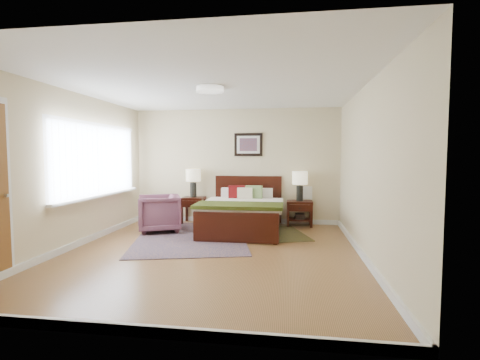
{
  "coord_description": "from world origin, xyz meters",
  "views": [
    {
      "loc": [
        1.17,
        -5.09,
        1.48
      ],
      "look_at": [
        0.31,
        0.99,
        1.05
      ],
      "focal_mm": 26.0,
      "sensor_mm": 36.0,
      "label": 1
    }
  ],
  "objects_px": {
    "bed": "(243,207)",
    "rug_persian": "(191,237)",
    "nightstand_right": "(299,210)",
    "lamp_left": "(193,178)",
    "lamp_right": "(300,181)",
    "armchair": "(159,213)",
    "nightstand_left": "(193,203)"
  },
  "relations": [
    {
      "from": "nightstand_left",
      "to": "lamp_left",
      "type": "distance_m",
      "value": 0.54
    },
    {
      "from": "nightstand_left",
      "to": "nightstand_right",
      "type": "height_order",
      "value": "nightstand_left"
    },
    {
      "from": "nightstand_left",
      "to": "lamp_right",
      "type": "height_order",
      "value": "lamp_right"
    },
    {
      "from": "rug_persian",
      "to": "lamp_right",
      "type": "bearing_deg",
      "value": 20.06
    },
    {
      "from": "armchair",
      "to": "lamp_left",
      "type": "bearing_deg",
      "value": 132.88
    },
    {
      "from": "rug_persian",
      "to": "nightstand_left",
      "type": "bearing_deg",
      "value": 90.24
    },
    {
      "from": "bed",
      "to": "lamp_right",
      "type": "relative_size",
      "value": 3.1
    },
    {
      "from": "nightstand_left",
      "to": "lamp_right",
      "type": "distance_m",
      "value": 2.36
    },
    {
      "from": "armchair",
      "to": "rug_persian",
      "type": "height_order",
      "value": "armchair"
    },
    {
      "from": "bed",
      "to": "armchair",
      "type": "height_order",
      "value": "bed"
    },
    {
      "from": "lamp_right",
      "to": "armchair",
      "type": "xyz_separation_m",
      "value": [
        -2.73,
        -0.94,
        -0.59
      ]
    },
    {
      "from": "bed",
      "to": "lamp_left",
      "type": "height_order",
      "value": "lamp_left"
    },
    {
      "from": "nightstand_left",
      "to": "lamp_right",
      "type": "bearing_deg",
      "value": 0.51
    },
    {
      "from": "bed",
      "to": "lamp_left",
      "type": "xyz_separation_m",
      "value": [
        -1.19,
        0.7,
        0.52
      ]
    },
    {
      "from": "nightstand_left",
      "to": "armchair",
      "type": "bearing_deg",
      "value": -115.11
    },
    {
      "from": "nightstand_right",
      "to": "lamp_right",
      "type": "distance_m",
      "value": 0.62
    },
    {
      "from": "nightstand_right",
      "to": "rug_persian",
      "type": "height_order",
      "value": "nightstand_right"
    },
    {
      "from": "nightstand_right",
      "to": "rug_persian",
      "type": "distance_m",
      "value": 2.4
    },
    {
      "from": "armchair",
      "to": "rug_persian",
      "type": "relative_size",
      "value": 0.3
    },
    {
      "from": "lamp_left",
      "to": "armchair",
      "type": "height_order",
      "value": "lamp_left"
    },
    {
      "from": "bed",
      "to": "nightstand_left",
      "type": "relative_size",
      "value": 3.31
    },
    {
      "from": "nightstand_left",
      "to": "nightstand_right",
      "type": "distance_m",
      "value": 2.31
    },
    {
      "from": "lamp_right",
      "to": "rug_persian",
      "type": "relative_size",
      "value": 0.23
    },
    {
      "from": "lamp_left",
      "to": "lamp_right",
      "type": "relative_size",
      "value": 1.0
    },
    {
      "from": "nightstand_left",
      "to": "rug_persian",
      "type": "height_order",
      "value": "nightstand_left"
    },
    {
      "from": "bed",
      "to": "rug_persian",
      "type": "distance_m",
      "value": 1.17
    },
    {
      "from": "nightstand_left",
      "to": "rug_persian",
      "type": "relative_size",
      "value": 0.21
    },
    {
      "from": "lamp_left",
      "to": "nightstand_right",
      "type": "bearing_deg",
      "value": -0.34
    },
    {
      "from": "rug_persian",
      "to": "lamp_left",
      "type": "bearing_deg",
      "value": 90.03
    },
    {
      "from": "bed",
      "to": "rug_persian",
      "type": "bearing_deg",
      "value": -144.6
    },
    {
      "from": "nightstand_right",
      "to": "lamp_right",
      "type": "xyz_separation_m",
      "value": [
        -0.0,
        0.01,
        0.62
      ]
    },
    {
      "from": "lamp_left",
      "to": "lamp_right",
      "type": "bearing_deg",
      "value": 0.0
    }
  ]
}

